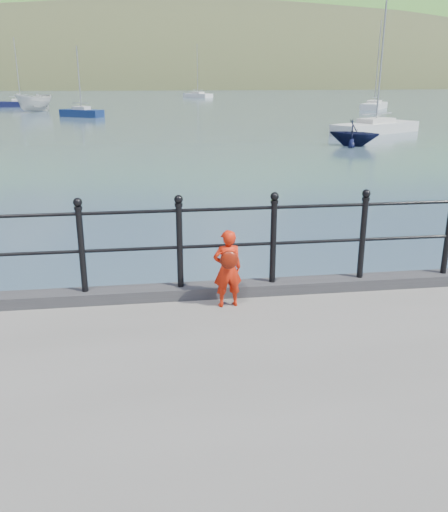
{
  "coord_description": "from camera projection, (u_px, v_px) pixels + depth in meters",
  "views": [
    {
      "loc": [
        -0.95,
        -6.64,
        3.71
      ],
      "look_at": [
        -0.05,
        -0.2,
        1.55
      ],
      "focal_mm": 38.0,
      "sensor_mm": 36.0,
      "label": 1
    }
  ],
  "objects": [
    {
      "name": "ground",
      "position": [
        225.0,
        357.0,
        7.54
      ],
      "size": [
        600.0,
        600.0,
        0.0
      ],
      "primitive_type": "plane",
      "color": "#2D4251",
      "rests_on": "ground"
    },
    {
      "name": "sailboat_port",
      "position": [
        82.0,
        113.0,
        51.65
      ],
      "size": [
        4.39,
        3.6,
        6.57
      ],
      "rotation": [
        0.0,
        0.0,
        -0.59
      ],
      "color": "navy",
      "rests_on": "ground"
    },
    {
      "name": "sailboat_near",
      "position": [
        376.0,
        128.0,
        37.0
      ],
      "size": [
        7.19,
        5.26,
        9.7
      ],
      "rotation": [
        0.0,
        0.0,
        0.52
      ],
      "color": "silver",
      "rests_on": "ground"
    },
    {
      "name": "sailboat_deep",
      "position": [
        198.0,
        96.0,
        99.44
      ],
      "size": [
        5.2,
        6.32,
        9.39
      ],
      "rotation": [
        0.0,
        0.0,
        -0.97
      ],
      "color": "white",
      "rests_on": "ground"
    },
    {
      "name": "launch_navy",
      "position": [
        354.0,
        133.0,
        30.1
      ],
      "size": [
        3.61,
        3.51,
        1.45
      ],
      "primitive_type": "imported",
      "rotation": [
        0.0,
        0.0,
        0.97
      ],
      "color": "black",
      "rests_on": "ground"
    },
    {
      "name": "railing",
      "position": [
        227.0,
        234.0,
        6.82
      ],
      "size": [
        18.11,
        0.11,
        1.2
      ],
      "color": "black",
      "rests_on": "kerb"
    },
    {
      "name": "far_shore",
      "position": [
        234.0,
        137.0,
        244.69
      ],
      "size": [
        830.0,
        200.0,
        156.0
      ],
      "color": "#333A21",
      "rests_on": "ground"
    },
    {
      "name": "kerb",
      "position": [
        227.0,
        289.0,
        7.06
      ],
      "size": [
        60.0,
        0.3,
        0.15
      ],
      "primitive_type": "cube",
      "color": "#28282B",
      "rests_on": "quay"
    },
    {
      "name": "launch_white",
      "position": [
        34.0,
        102.0,
        59.04
      ],
      "size": [
        4.37,
        5.37,
        1.98
      ],
      "primitive_type": "imported",
      "rotation": [
        0.0,
        0.0,
        -0.56
      ],
      "color": "silver",
      "rests_on": "ground"
    },
    {
      "name": "sailboat_left",
      "position": [
        21.0,
        104.0,
        68.5
      ],
      "size": [
        6.09,
        2.67,
        8.39
      ],
      "rotation": [
        0.0,
        0.0,
        0.15
      ],
      "color": "black",
      "rests_on": "ground"
    },
    {
      "name": "child",
      "position": [
        228.0,
        268.0,
        6.58
      ],
      "size": [
        0.38,
        0.32,
        0.98
      ],
      "rotation": [
        0.0,
        0.0,
        3.25
      ],
      "color": "red",
      "rests_on": "quay"
    },
    {
      "name": "sailboat_far",
      "position": [
        374.0,
        106.0,
        64.57
      ],
      "size": [
        5.5,
        6.96,
        10.0
      ],
      "rotation": [
        0.0,
        0.0,
        0.99
      ],
      "color": "silver",
      "rests_on": "ground"
    }
  ]
}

